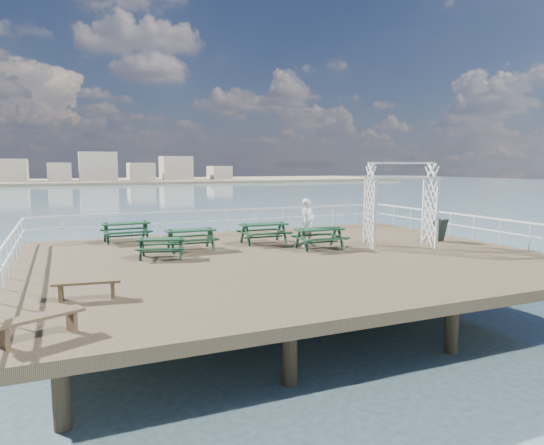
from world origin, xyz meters
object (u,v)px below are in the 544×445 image
(picnic_table_b, at_px, (161,244))
(picnic_table_c, at_px, (264,229))
(trellis_arbor, at_px, (400,209))
(flat_bench_near, at_px, (87,286))
(flat_bench_far, at_px, (39,321))
(picnic_table_a, at_px, (126,228))
(picnic_table_e, at_px, (319,234))
(person, at_px, (307,223))
(picnic_table_d, at_px, (191,235))

(picnic_table_b, relative_size, picnic_table_c, 0.97)
(picnic_table_b, bearing_deg, trellis_arbor, 8.23)
(flat_bench_near, height_order, flat_bench_far, flat_bench_far)
(picnic_table_a, bearing_deg, picnic_table_b, -83.25)
(picnic_table_a, distance_m, trellis_arbor, 11.33)
(picnic_table_e, xyz_separation_m, person, (-0.19, 0.64, 0.38))
(person, bearing_deg, picnic_table_e, -92.44)
(picnic_table_b, distance_m, picnic_table_e, 5.99)
(picnic_table_b, height_order, flat_bench_near, picnic_table_b)
(picnic_table_b, xyz_separation_m, picnic_table_d, (1.32, 1.16, 0.07))
(picnic_table_a, height_order, picnic_table_b, picnic_table_a)
(person, bearing_deg, flat_bench_far, -161.65)
(flat_bench_near, relative_size, person, 0.84)
(picnic_table_b, relative_size, flat_bench_far, 1.16)
(picnic_table_e, xyz_separation_m, flat_bench_near, (-8.60, -4.00, -0.24))
(picnic_table_b, relative_size, picnic_table_d, 1.03)
(picnic_table_d, relative_size, picnic_table_e, 0.98)
(picnic_table_c, height_order, trellis_arbor, trellis_arbor)
(flat_bench_near, height_order, person, person)
(picnic_table_c, height_order, person, person)
(picnic_table_d, distance_m, person, 4.59)
(picnic_table_e, xyz_separation_m, trellis_arbor, (3.26, -0.69, 0.91))
(trellis_arbor, relative_size, person, 1.75)
(picnic_table_c, relative_size, flat_bench_far, 1.20)
(flat_bench_near, xyz_separation_m, trellis_arbor, (11.86, 3.31, 1.15))
(picnic_table_b, xyz_separation_m, trellis_arbor, (9.22, -1.24, 0.99))
(picnic_table_c, relative_size, trellis_arbor, 0.59)
(picnic_table_d, xyz_separation_m, flat_bench_far, (-4.90, -8.28, -0.22))
(trellis_arbor, distance_m, person, 3.74)
(picnic_table_e, relative_size, flat_bench_near, 1.18)
(picnic_table_e, height_order, trellis_arbor, trellis_arbor)
(picnic_table_e, bearing_deg, flat_bench_near, -153.75)
(picnic_table_b, height_order, flat_bench_far, picnic_table_b)
(picnic_table_a, xyz_separation_m, picnic_table_d, (2.03, -2.97, -0.03))
(trellis_arbor, bearing_deg, picnic_table_b, -169.00)
(trellis_arbor, height_order, person, trellis_arbor)
(picnic_table_a, distance_m, person, 7.64)
(picnic_table_c, relative_size, flat_bench_near, 1.22)
(flat_bench_near, bearing_deg, person, 36.74)
(person, bearing_deg, picnic_table_c, 112.71)
(flat_bench_near, distance_m, flat_bench_far, 2.73)
(picnic_table_c, bearing_deg, picnic_table_e, -53.51)
(picnic_table_a, bearing_deg, picnic_table_d, -58.66)
(flat_bench_near, bearing_deg, picnic_table_e, 32.78)
(flat_bench_far, xyz_separation_m, trellis_arbor, (12.80, 5.88, 1.14))
(picnic_table_d, bearing_deg, picnic_table_a, 124.51)
(trellis_arbor, bearing_deg, flat_bench_near, -145.72)
(person, bearing_deg, trellis_arbor, -40.39)
(flat_bench_near, bearing_deg, picnic_table_a, 85.30)
(picnic_table_a, height_order, picnic_table_c, picnic_table_c)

